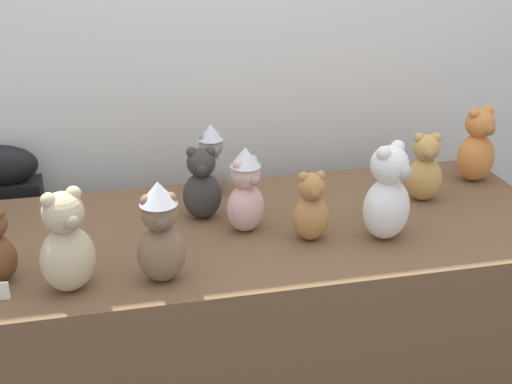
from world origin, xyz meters
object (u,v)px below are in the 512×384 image
(teddy_bear_caramel, at_px, (311,208))
(display_table, at_px, (256,331))
(instrument_case, at_px, (13,263))
(teddy_bear_blush, at_px, (246,191))
(teddy_bear_ginger, at_px, (477,147))
(teddy_bear_sand, at_px, (67,244))
(teddy_bear_snow, at_px, (388,195))
(teddy_bear_mocha, at_px, (160,233))
(teddy_bear_ash, at_px, (211,160))
(teddy_bear_honey, at_px, (425,169))
(teddy_bear_charcoal, at_px, (202,185))

(teddy_bear_caramel, bearing_deg, display_table, 142.54)
(display_table, distance_m, instrument_case, 0.98)
(teddy_bear_blush, bearing_deg, teddy_bear_caramel, -60.66)
(teddy_bear_ginger, bearing_deg, teddy_bear_sand, -177.82)
(teddy_bear_snow, bearing_deg, teddy_bear_blush, 127.07)
(teddy_bear_mocha, height_order, teddy_bear_caramel, teddy_bear_mocha)
(display_table, height_order, teddy_bear_blush, teddy_bear_blush)
(instrument_case, height_order, teddy_bear_sand, teddy_bear_sand)
(teddy_bear_mocha, bearing_deg, teddy_bear_ginger, 19.46)
(teddy_bear_sand, bearing_deg, instrument_case, 81.80)
(display_table, xyz_separation_m, teddy_bear_ash, (-0.09, 0.30, 0.52))
(instrument_case, height_order, teddy_bear_honey, teddy_bear_honey)
(teddy_bear_honey, xyz_separation_m, teddy_bear_snow, (-0.23, -0.24, 0.03))
(teddy_bear_sand, height_order, teddy_bear_snow, teddy_bear_snow)
(teddy_bear_ginger, distance_m, teddy_bear_caramel, 0.79)
(teddy_bear_charcoal, bearing_deg, teddy_bear_sand, -132.15)
(instrument_case, xyz_separation_m, teddy_bear_ginger, (1.69, -0.33, 0.44))
(display_table, distance_m, teddy_bear_ginger, 1.03)
(teddy_bear_blush, distance_m, teddy_bear_charcoal, 0.17)
(teddy_bear_blush, xyz_separation_m, teddy_bear_ginger, (0.90, 0.22, -0.01))
(display_table, height_order, teddy_bear_honey, teddy_bear_honey)
(teddy_bear_snow, bearing_deg, teddy_bear_ginger, 2.61)
(display_table, distance_m, teddy_bear_snow, 0.67)
(teddy_bear_ash, bearing_deg, teddy_bear_mocha, -118.59)
(teddy_bear_blush, bearing_deg, teddy_bear_ginger, -17.11)
(teddy_bear_ginger, height_order, teddy_bear_caramel, teddy_bear_ginger)
(instrument_case, height_order, teddy_bear_caramel, teddy_bear_caramel)
(teddy_bear_ash, xyz_separation_m, teddy_bear_blush, (0.05, -0.32, 0.01))
(instrument_case, xyz_separation_m, teddy_bear_blush, (0.79, -0.54, 0.45))
(teddy_bear_snow, bearing_deg, teddy_bear_honey, 12.08)
(instrument_case, xyz_separation_m, teddy_bear_honey, (1.43, -0.45, 0.43))
(display_table, bearing_deg, teddy_bear_caramel, -40.08)
(teddy_bear_honey, height_order, teddy_bear_ash, teddy_bear_ash)
(teddy_bear_sand, bearing_deg, teddy_bear_charcoal, 15.36)
(instrument_case, bearing_deg, teddy_bear_charcoal, -30.36)
(teddy_bear_honey, relative_size, teddy_bear_ginger, 0.87)
(teddy_bear_snow, height_order, teddy_bear_charcoal, teddy_bear_snow)
(teddy_bear_sand, bearing_deg, teddy_bear_honey, -9.80)
(teddy_bear_ash, distance_m, teddy_bear_snow, 0.65)
(display_table, bearing_deg, teddy_bear_blush, -155.52)
(teddy_bear_blush, xyz_separation_m, teddy_bear_snow, (0.41, -0.14, 0.01))
(display_table, xyz_separation_m, teddy_bear_ginger, (0.86, 0.20, 0.53))
(teddy_bear_ash, height_order, teddy_bear_ginger, teddy_bear_ginger)
(instrument_case, relative_size, teddy_bear_caramel, 4.24)
(teddy_bear_sand, height_order, teddy_bear_charcoal, teddy_bear_sand)
(teddy_bear_snow, distance_m, teddy_bear_ginger, 0.61)
(teddy_bear_mocha, distance_m, teddy_bear_ginger, 1.28)
(instrument_case, xyz_separation_m, teddy_bear_sand, (0.25, -0.79, 0.45))
(display_table, distance_m, teddy_bear_blush, 0.53)
(teddy_bear_charcoal, distance_m, teddy_bear_caramel, 0.37)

